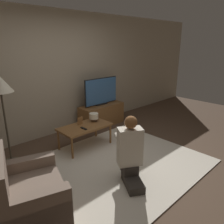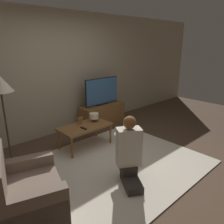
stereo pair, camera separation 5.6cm
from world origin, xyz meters
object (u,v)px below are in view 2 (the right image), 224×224
Objects in this scene: coffee_table at (85,128)px; table_lamp at (94,116)px; person_kneeling at (129,150)px; tv at (102,91)px; floor_lamp at (0,89)px; armchair at (25,197)px.

coffee_table is 0.32m from table_lamp.
tv is at bearing -89.96° from person_kneeling.
tv is 0.97× the size of coffee_table.
armchair is at bearing -102.32° from floor_lamp.
armchair is 1.06× the size of person_kneeling.
floor_lamp is at bearing 4.66° from armchair.
tv is at bearing 39.88° from table_lamp.
floor_lamp is (-1.27, 0.39, 0.87)m from coffee_table.
person_kneeling is at bearing -84.32° from armchair.
coffee_table is 0.66× the size of floor_lamp.
floor_lamp is 8.29× the size of table_lamp.
coffee_table is 5.46× the size of table_lamp.
tv reaches higher than armchair.
tv is 0.64× the size of floor_lamp.
coffee_table is 1.33m from person_kneeling.
person_kneeling is (-1.20, -2.00, -0.35)m from tv.
armchair is at bearing 19.75° from person_kneeling.
armchair reaches higher than coffee_table.
coffee_table is at bearing -67.18° from person_kneeling.
armchair is (-0.31, -1.43, -0.97)m from floor_lamp.
person_kneeling is (1.39, -0.28, 0.19)m from armchair.
floor_lamp reaches higher than person_kneeling.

